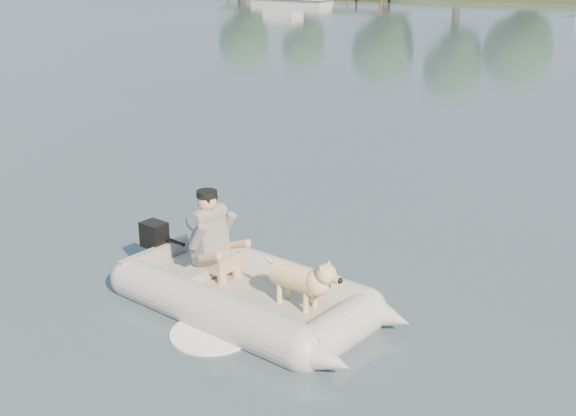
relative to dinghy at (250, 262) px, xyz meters
The scene contains 5 objects.
water 0.82m from the dinghy, 123.06° to the right, with size 160.00×160.00×0.00m, color slate.
dinghy is the anchor object (origin of this frame).
man 0.72m from the dinghy, 166.08° to the left, with size 0.72×0.61×1.06m, color slate, non-canonical shape.
dog 0.64m from the dinghy, ahead, with size 0.92×0.33×0.61m, color #D2BC79, non-canonical shape.
outboard_motor 1.66m from the dinghy, behind, with size 0.41×0.29×0.78m, color black, non-canonical shape.
Camera 1 is at (4.37, -5.84, 3.90)m, focal length 45.00 mm.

